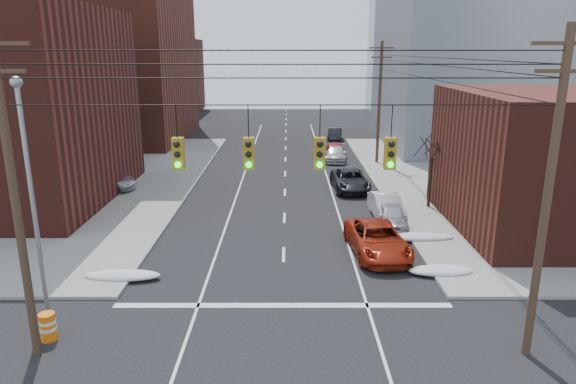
{
  "coord_description": "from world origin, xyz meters",
  "views": [
    {
      "loc": [
        0.2,
        -12.7,
        10.2
      ],
      "look_at": [
        0.23,
        13.3,
        3.0
      ],
      "focal_mm": 32.0,
      "sensor_mm": 36.0,
      "label": 1
    }
  ],
  "objects_px": {
    "red_pickup": "(377,239)",
    "construction_barrel": "(48,326)",
    "parked_car_d": "(336,154)",
    "parked_car_f": "(335,134)",
    "parked_car_c": "(350,180)",
    "parked_car_e": "(335,151)",
    "parked_car_b": "(386,207)",
    "parked_car_a": "(392,216)",
    "lot_car_c": "(43,183)",
    "lot_car_b": "(102,181)",
    "lot_car_d": "(22,179)",
    "lot_car_a": "(57,189)"
  },
  "relations": [
    {
      "from": "parked_car_f",
      "to": "construction_barrel",
      "type": "xyz_separation_m",
      "value": [
        -14.23,
        -42.74,
        -0.18
      ]
    },
    {
      "from": "parked_car_a",
      "to": "parked_car_d",
      "type": "relative_size",
      "value": 0.85
    },
    {
      "from": "lot_car_c",
      "to": "lot_car_a",
      "type": "bearing_deg",
      "value": -120.3
    },
    {
      "from": "parked_car_d",
      "to": "parked_car_e",
      "type": "relative_size",
      "value": 1.02
    },
    {
      "from": "parked_car_f",
      "to": "lot_car_d",
      "type": "xyz_separation_m",
      "value": [
        -25.72,
        -21.51,
        0.06
      ]
    },
    {
      "from": "lot_car_a",
      "to": "lot_car_c",
      "type": "distance_m",
      "value": 2.7
    },
    {
      "from": "parked_car_c",
      "to": "construction_barrel",
      "type": "xyz_separation_m",
      "value": [
        -13.42,
        -20.87,
        -0.21
      ]
    },
    {
      "from": "construction_barrel",
      "to": "lot_car_a",
      "type": "bearing_deg",
      "value": 112.42
    },
    {
      "from": "parked_car_a",
      "to": "parked_car_f",
      "type": "xyz_separation_m",
      "value": [
        -0.67,
        30.43,
        0.03
      ]
    },
    {
      "from": "lot_car_d",
      "to": "parked_car_e",
      "type": "bearing_deg",
      "value": -59.2
    },
    {
      "from": "lot_car_b",
      "to": "lot_car_d",
      "type": "distance_m",
      "value": 6.58
    },
    {
      "from": "parked_car_d",
      "to": "parked_car_f",
      "type": "height_order",
      "value": "parked_car_f"
    },
    {
      "from": "parked_car_c",
      "to": "lot_car_a",
      "type": "bearing_deg",
      "value": -174.06
    },
    {
      "from": "parked_car_e",
      "to": "lot_car_c",
      "type": "height_order",
      "value": "parked_car_e"
    },
    {
      "from": "parked_car_c",
      "to": "lot_car_c",
      "type": "relative_size",
      "value": 1.18
    },
    {
      "from": "parked_car_a",
      "to": "parked_car_c",
      "type": "height_order",
      "value": "parked_car_c"
    },
    {
      "from": "lot_car_b",
      "to": "lot_car_c",
      "type": "distance_m",
      "value": 4.23
    },
    {
      "from": "parked_car_a",
      "to": "lot_car_c",
      "type": "relative_size",
      "value": 0.88
    },
    {
      "from": "red_pickup",
      "to": "construction_barrel",
      "type": "bearing_deg",
      "value": -153.61
    },
    {
      "from": "parked_car_c",
      "to": "red_pickup",
      "type": "bearing_deg",
      "value": -92.75
    },
    {
      "from": "parked_car_c",
      "to": "construction_barrel",
      "type": "distance_m",
      "value": 24.81
    },
    {
      "from": "lot_car_d",
      "to": "parked_car_f",
      "type": "bearing_deg",
      "value": -43.32
    },
    {
      "from": "parked_car_b",
      "to": "lot_car_d",
      "type": "bearing_deg",
      "value": 162.71
    },
    {
      "from": "parked_car_c",
      "to": "parked_car_e",
      "type": "height_order",
      "value": "parked_car_e"
    },
    {
      "from": "red_pickup",
      "to": "lot_car_b",
      "type": "relative_size",
      "value": 1.15
    },
    {
      "from": "parked_car_f",
      "to": "lot_car_a",
      "type": "relative_size",
      "value": 0.97
    },
    {
      "from": "parked_car_b",
      "to": "parked_car_e",
      "type": "distance_m",
      "value": 18.3
    },
    {
      "from": "lot_car_c",
      "to": "lot_car_b",
      "type": "bearing_deg",
      "value": -69.39
    },
    {
      "from": "red_pickup",
      "to": "parked_car_d",
      "type": "xyz_separation_m",
      "value": [
        -0.04,
        23.25,
        -0.1
      ]
    },
    {
      "from": "parked_car_d",
      "to": "construction_barrel",
      "type": "distance_m",
      "value": 34.13
    },
    {
      "from": "parked_car_c",
      "to": "lot_car_b",
      "type": "xyz_separation_m",
      "value": [
        -18.42,
        -0.75,
        0.08
      ]
    },
    {
      "from": "parked_car_c",
      "to": "lot_car_a",
      "type": "height_order",
      "value": "lot_car_a"
    },
    {
      "from": "parked_car_a",
      "to": "lot_car_d",
      "type": "height_order",
      "value": "lot_car_d"
    },
    {
      "from": "parked_car_f",
      "to": "lot_car_b",
      "type": "xyz_separation_m",
      "value": [
        -19.23,
        -22.63,
        0.12
      ]
    },
    {
      "from": "construction_barrel",
      "to": "parked_car_b",
      "type": "bearing_deg",
      "value": 43.32
    },
    {
      "from": "lot_car_a",
      "to": "lot_car_c",
      "type": "height_order",
      "value": "lot_car_a"
    },
    {
      "from": "parked_car_a",
      "to": "parked_car_c",
      "type": "bearing_deg",
      "value": 104.11
    },
    {
      "from": "parked_car_a",
      "to": "red_pickup",
      "type": "bearing_deg",
      "value": -106.46
    },
    {
      "from": "red_pickup",
      "to": "parked_car_a",
      "type": "bearing_deg",
      "value": 64.09
    },
    {
      "from": "red_pickup",
      "to": "parked_car_f",
      "type": "height_order",
      "value": "red_pickup"
    },
    {
      "from": "parked_car_f",
      "to": "lot_car_d",
      "type": "relative_size",
      "value": 1.18
    },
    {
      "from": "parked_car_b",
      "to": "parked_car_c",
      "type": "height_order",
      "value": "parked_car_b"
    },
    {
      "from": "parked_car_f",
      "to": "parked_car_a",
      "type": "bearing_deg",
      "value": -81.39
    },
    {
      "from": "parked_car_c",
      "to": "lot_car_c",
      "type": "distance_m",
      "value": 22.66
    },
    {
      "from": "parked_car_f",
      "to": "lot_car_b",
      "type": "height_order",
      "value": "lot_car_b"
    },
    {
      "from": "parked_car_d",
      "to": "lot_car_a",
      "type": "bearing_deg",
      "value": -140.69
    },
    {
      "from": "parked_car_b",
      "to": "lot_car_a",
      "type": "xyz_separation_m",
      "value": [
        -22.26,
        3.78,
        0.13
      ]
    },
    {
      "from": "parked_car_d",
      "to": "lot_car_a",
      "type": "distance_m",
      "value": 24.73
    },
    {
      "from": "parked_car_d",
      "to": "parked_car_b",
      "type": "bearing_deg",
      "value": -78.8
    },
    {
      "from": "parked_car_e",
      "to": "lot_car_d",
      "type": "distance_m",
      "value": 27.14
    }
  ]
}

